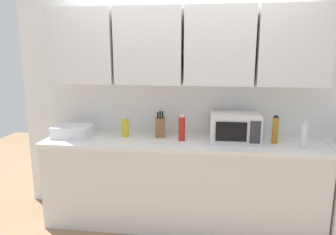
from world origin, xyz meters
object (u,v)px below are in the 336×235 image
at_px(knife_block, 160,127).
at_px(bottle_red_sauce, 182,128).
at_px(microwave, 235,127).
at_px(bottle_clear_tall, 304,136).
at_px(dish_rack, 73,131).
at_px(bottle_yellow_mustard, 125,127).
at_px(bottle_amber_vinegar, 275,130).

height_order(knife_block, bottle_red_sauce, knife_block).
relative_size(microwave, bottle_clear_tall, 1.88).
distance_m(microwave, bottle_clear_tall, 0.63).
xyz_separation_m(dish_rack, bottle_yellow_mustard, (0.54, 0.07, 0.04)).
bearing_deg(microwave, bottle_clear_tall, -15.20).
xyz_separation_m(dish_rack, knife_block, (0.91, 0.11, 0.04)).
relative_size(dish_rack, bottle_amber_vinegar, 1.39).
relative_size(bottle_red_sauce, bottle_amber_vinegar, 0.97).
bearing_deg(knife_block, bottle_amber_vinegar, -5.17).
distance_m(bottle_yellow_mustard, bottle_amber_vinegar, 1.50).
bearing_deg(bottle_red_sauce, bottle_clear_tall, -6.05).
height_order(bottle_clear_tall, bottle_yellow_mustard, bottle_clear_tall).
distance_m(dish_rack, knife_block, 0.91).
height_order(microwave, knife_block, microwave).
bearing_deg(microwave, bottle_amber_vinegar, -4.62).
relative_size(bottle_clear_tall, bottle_amber_vinegar, 0.93).
xyz_separation_m(dish_rack, bottle_red_sauce, (1.14, -0.00, 0.07)).
distance_m(bottle_red_sauce, bottle_amber_vinegar, 0.91).
distance_m(knife_block, bottle_red_sauce, 0.26).
bearing_deg(bottle_yellow_mustard, bottle_clear_tall, -6.36).
relative_size(microwave, bottle_yellow_mustard, 2.23).
bearing_deg(dish_rack, microwave, 1.46).
relative_size(microwave, knife_block, 1.75).
distance_m(dish_rack, bottle_amber_vinegar, 2.05).
xyz_separation_m(knife_block, bottle_amber_vinegar, (1.14, -0.10, 0.03)).
distance_m(microwave, bottle_yellow_mustard, 1.12).
bearing_deg(bottle_amber_vinegar, bottle_clear_tall, -30.53).
height_order(bottle_yellow_mustard, bottle_amber_vinegar, bottle_amber_vinegar).
height_order(bottle_clear_tall, bottle_amber_vinegar, bottle_amber_vinegar).
xyz_separation_m(microwave, bottle_yellow_mustard, (-1.12, 0.03, -0.04)).
xyz_separation_m(microwave, knife_block, (-0.76, 0.07, -0.04)).
bearing_deg(bottle_amber_vinegar, bottle_yellow_mustard, 177.81).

